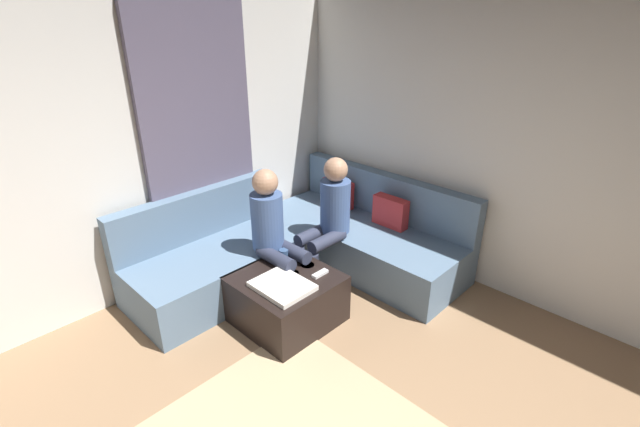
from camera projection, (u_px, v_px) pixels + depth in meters
The scene contains 10 objects.
wall_back at pixel (599, 164), 3.31m from camera, with size 6.00×0.12×2.70m, color silver.
wall_left at pixel (37, 166), 3.26m from camera, with size 0.12×6.00×2.70m, color silver.
curtain_panel at pixel (201, 146), 4.08m from camera, with size 0.06×1.10×2.50m, color #595166.
sectional_couch at pixel (305, 245), 4.39m from camera, with size 2.10×2.55×0.87m.
ottoman at pixel (286, 298), 3.70m from camera, with size 0.76×0.76×0.42m, color black.
folded_blanket at pixel (282, 286), 3.46m from camera, with size 0.44×0.36×0.04m, color white.
coffee_mug at pixel (284, 255), 3.84m from camera, with size 0.08×0.08×0.10m, color #334C72.
game_remote at pixel (320, 274), 3.63m from camera, with size 0.05×0.15×0.02m, color white.
person_on_couch_back at pixel (328, 217), 4.10m from camera, with size 0.30×0.60×1.20m.
person_on_couch_side at pixel (275, 232), 3.81m from camera, with size 0.60×0.30×1.20m.
Camera 1 is at (0.71, -0.78, 2.40)m, focal length 24.97 mm.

